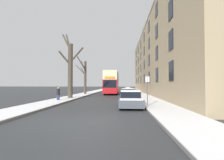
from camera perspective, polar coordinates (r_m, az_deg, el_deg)
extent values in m
plane|color=#303335|center=(9.23, -9.56, -13.18)|extent=(320.00, 320.00, 0.00)
cube|color=slate|center=(62.25, -3.11, -3.18)|extent=(2.74, 130.00, 0.13)
cube|color=white|center=(62.24, -3.11, -3.10)|extent=(2.71, 130.00, 0.03)
cube|color=slate|center=(61.91, 6.34, -3.18)|extent=(2.74, 130.00, 0.13)
cube|color=white|center=(61.91, 6.34, -3.10)|extent=(2.71, 130.00, 0.03)
cube|color=tan|center=(37.51, 17.36, 6.54)|extent=(9.00, 52.75, 14.16)
cube|color=black|center=(16.80, 18.74, 2.82)|extent=(0.08, 1.40, 1.80)
cube|color=black|center=(23.25, 14.43, 1.60)|extent=(0.08, 1.40, 1.80)
cube|color=black|center=(29.78, 12.01, 0.91)|extent=(0.08, 1.40, 1.80)
cube|color=black|center=(36.34, 10.46, 0.47)|extent=(0.08, 1.40, 1.80)
cube|color=black|center=(42.93, 9.39, 0.17)|extent=(0.08, 1.40, 1.80)
cube|color=black|center=(49.53, 8.60, -0.06)|extent=(0.08, 1.40, 1.80)
cube|color=black|center=(56.13, 7.99, -0.23)|extent=(0.08, 1.40, 1.80)
cube|color=black|center=(17.24, 18.65, 12.24)|extent=(0.08, 1.40, 1.80)
cube|color=black|center=(23.57, 14.39, 8.49)|extent=(0.08, 1.40, 1.80)
cube|color=black|center=(30.03, 11.98, 6.32)|extent=(0.08, 1.40, 1.80)
cube|color=black|center=(36.55, 10.44, 4.91)|extent=(0.08, 1.40, 1.80)
cube|color=black|center=(43.10, 9.37, 3.93)|extent=(0.08, 1.40, 1.80)
cube|color=black|center=(49.68, 8.58, 3.21)|extent=(0.08, 1.40, 1.80)
cube|color=black|center=(56.27, 7.98, 2.65)|extent=(0.08, 1.40, 1.80)
cube|color=black|center=(18.12, 18.57, 20.98)|extent=(0.08, 1.40, 1.80)
cube|color=black|center=(24.22, 14.34, 15.10)|extent=(0.08, 1.40, 1.80)
cube|color=black|center=(30.54, 11.95, 11.59)|extent=(0.08, 1.40, 1.80)
cube|color=black|center=(36.97, 10.42, 9.28)|extent=(0.08, 1.40, 1.80)
cube|color=black|center=(43.46, 9.35, 7.65)|extent=(0.08, 1.40, 1.80)
cube|color=black|center=(49.99, 8.57, 6.44)|extent=(0.08, 1.40, 1.80)
cube|color=black|center=(56.54, 7.97, 5.52)|extent=(0.08, 1.40, 1.80)
cube|color=black|center=(25.17, 14.30, 21.29)|extent=(0.08, 1.40, 1.80)
cube|color=black|center=(31.30, 11.92, 16.64)|extent=(0.08, 1.40, 1.80)
cube|color=black|center=(37.60, 10.40, 13.52)|extent=(0.08, 1.40, 1.80)
cube|color=black|center=(44.00, 9.34, 11.29)|extent=(0.08, 1.40, 1.80)
cube|color=black|center=(50.46, 8.56, 9.63)|extent=(0.08, 1.40, 1.80)
cube|color=black|center=(56.96, 7.96, 8.34)|extent=(0.08, 1.40, 1.80)
cube|color=beige|center=(38.18, 10.37, 16.46)|extent=(0.12, 51.69, 0.44)
cylinder|color=#423A30|center=(23.45, -13.47, 2.76)|extent=(0.62, 0.62, 7.21)
cylinder|color=#423A30|center=(25.14, -14.08, 11.89)|extent=(1.45, 2.14, 2.69)
cylinder|color=#423A30|center=(24.57, -13.21, 7.39)|extent=(0.59, 1.98, 2.50)
cylinder|color=#423A30|center=(23.33, -11.47, 8.06)|extent=(1.93, 0.51, 1.99)
cylinder|color=#423A30|center=(23.35, -15.18, 6.91)|extent=(1.43, 1.24, 1.77)
cylinder|color=#423A30|center=(25.05, -14.65, 11.83)|extent=(1.86, 1.85, 2.71)
cylinder|color=#423A30|center=(32.70, -8.74, 0.65)|extent=(0.44, 0.44, 6.20)
cylinder|color=#423A30|center=(32.07, -8.79, 3.61)|extent=(0.42, 1.56, 1.12)
cylinder|color=#423A30|center=(33.75, -9.46, 2.85)|extent=(1.42, 1.88, 1.70)
cylinder|color=#423A30|center=(33.82, -10.25, 3.27)|extent=(2.34, 1.78, 2.11)
cylinder|color=#423A30|center=(34.20, -9.42, 4.71)|extent=(1.55, 2.56, 2.17)
cylinder|color=#423A30|center=(32.07, -9.98, 5.33)|extent=(1.20, 2.11, 2.42)
cube|color=red|center=(35.02, -0.07, -2.06)|extent=(2.50, 11.06, 2.40)
cube|color=beige|center=(35.06, -0.07, 1.15)|extent=(2.45, 10.84, 1.52)
cube|color=beige|center=(35.11, -0.07, 2.48)|extent=(2.45, 10.84, 0.12)
cube|color=black|center=(35.02, -0.07, -1.31)|extent=(2.53, 9.73, 1.25)
cube|color=black|center=(35.06, -0.07, 1.27)|extent=(2.53, 9.73, 1.15)
cube|color=black|center=(29.53, -0.73, -1.27)|extent=(2.25, 0.06, 1.31)
cube|color=orange|center=(29.54, -0.74, 0.91)|extent=(1.75, 0.05, 0.32)
cylinder|color=black|center=(31.83, -2.39, -3.96)|extent=(0.30, 1.03, 1.03)
cylinder|color=black|center=(31.68, 1.51, -3.97)|extent=(0.30, 1.03, 1.03)
cylinder|color=black|center=(38.21, -1.40, -3.55)|extent=(0.30, 1.03, 1.03)
cylinder|color=black|center=(38.09, 1.84, -3.56)|extent=(0.30, 1.03, 1.03)
cube|color=#474C56|center=(14.63, 5.98, -7.02)|extent=(1.85, 4.47, 0.59)
cube|color=black|center=(14.77, 5.94, -4.77)|extent=(1.59, 2.23, 0.54)
cube|color=white|center=(14.75, 5.94, -3.56)|extent=(1.55, 2.12, 0.08)
cube|color=white|center=(13.02, 6.28, -6.26)|extent=(1.66, 1.17, 0.07)
cylinder|color=black|center=(13.30, 2.70, -8.15)|extent=(0.20, 0.66, 0.66)
cylinder|color=black|center=(13.38, 9.76, -8.10)|extent=(0.20, 0.66, 0.66)
cylinder|color=black|center=(15.96, 2.83, -7.04)|extent=(0.20, 0.66, 0.66)
cylinder|color=black|center=(16.03, 8.70, -7.01)|extent=(0.20, 0.66, 0.66)
cube|color=#9EA3AD|center=(20.16, 5.29, -5.34)|extent=(1.73, 4.48, 0.70)
cube|color=black|center=(20.30, 5.27, -3.62)|extent=(1.49, 2.24, 0.50)
cube|color=white|center=(20.30, 5.27, -2.84)|extent=(1.45, 2.13, 0.05)
cube|color=white|center=(18.55, 5.44, -4.52)|extent=(1.55, 1.17, 0.04)
cylinder|color=black|center=(18.82, 3.11, -6.23)|extent=(0.20, 0.65, 0.65)
cylinder|color=black|center=(18.87, 7.72, -6.20)|extent=(0.20, 0.65, 0.65)
cylinder|color=black|center=(21.50, 3.16, -5.64)|extent=(0.20, 0.65, 0.65)
cylinder|color=black|center=(21.55, 7.19, -5.62)|extent=(0.20, 0.65, 0.65)
cube|color=navy|center=(25.58, 4.91, -4.69)|extent=(1.82, 4.26, 0.56)
cube|color=black|center=(25.72, 4.89, -3.52)|extent=(1.57, 2.13, 0.48)
cube|color=white|center=(25.72, 4.89, -2.92)|extent=(1.53, 2.02, 0.05)
cube|color=white|center=(24.05, 4.99, -4.18)|extent=(1.64, 1.11, 0.04)
cylinder|color=black|center=(24.30, 3.08, -5.19)|extent=(0.20, 0.62, 0.62)
cylinder|color=black|center=(24.34, 6.88, -5.18)|extent=(0.20, 0.62, 0.62)
cylinder|color=black|center=(26.85, 3.12, -4.84)|extent=(0.20, 0.62, 0.62)
cylinder|color=black|center=(26.89, 6.55, -4.83)|extent=(0.20, 0.62, 0.62)
cube|color=#9EA3AD|center=(56.89, 0.25, -2.07)|extent=(1.92, 5.47, 2.19)
cube|color=black|center=(54.18, 0.09, -1.56)|extent=(1.69, 0.06, 0.97)
cylinder|color=black|center=(55.22, -0.72, -3.10)|extent=(0.22, 0.68, 0.68)
cylinder|color=black|center=(55.13, 1.02, -3.11)|extent=(0.22, 0.68, 0.68)
cylinder|color=black|center=(58.71, -0.47, -3.01)|extent=(0.22, 0.68, 0.68)
cylinder|color=black|center=(58.62, 1.17, -3.01)|extent=(0.22, 0.68, 0.68)
cylinder|color=navy|center=(20.58, -17.37, -5.62)|extent=(0.16, 0.16, 0.74)
cylinder|color=navy|center=(20.55, -16.95, -5.63)|extent=(0.16, 0.16, 0.74)
cylinder|color=black|center=(20.53, -17.15, -3.70)|extent=(0.35, 0.35, 0.65)
sphere|color=tan|center=(20.51, -17.14, -2.51)|extent=(0.20, 0.20, 0.20)
cylinder|color=#4C4F54|center=(14.39, 11.51, -3.85)|extent=(0.07, 0.07, 2.55)
cube|color=silver|center=(14.36, 11.50, 0.25)|extent=(0.32, 0.02, 0.44)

